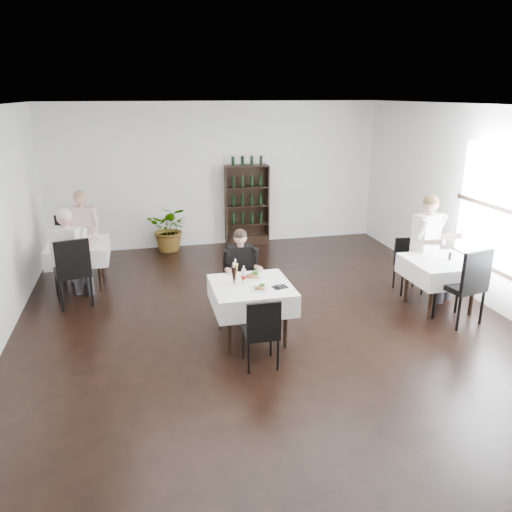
{
  "coord_description": "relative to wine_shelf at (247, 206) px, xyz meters",
  "views": [
    {
      "loc": [
        -1.66,
        -5.93,
        3.16
      ],
      "look_at": [
        -0.19,
        0.2,
        1.09
      ],
      "focal_mm": 35.0,
      "sensor_mm": 36.0,
      "label": 1
    }
  ],
  "objects": [
    {
      "name": "right_chair_near",
      "position": [
        2.12,
        -4.6,
        -0.2
      ],
      "size": [
        0.62,
        0.62,
        1.14
      ],
      "color": "black",
      "rests_on": "ground"
    },
    {
      "name": "pilsner_dark",
      "position": [
        -1.13,
        -4.31,
        0.06
      ],
      "size": [
        0.08,
        0.08,
        0.32
      ],
      "color": "black",
      "rests_on": "main_table"
    },
    {
      "name": "pepper_mill",
      "position": [
        2.23,
        -4.02,
        -0.02
      ],
      "size": [
        0.05,
        0.05,
        0.11
      ],
      "primitive_type": "cylinder",
      "rotation": [
        0.0,
        0.0,
        -0.3
      ],
      "color": "black",
      "rests_on": "right_table"
    },
    {
      "name": "left_table",
      "position": [
        -3.3,
        -1.81,
        -0.23
      ],
      "size": [
        0.98,
        0.98,
        0.77
      ],
      "color": "black",
      "rests_on": "ground"
    },
    {
      "name": "main_chair_near",
      "position": [
        -0.96,
        -5.1,
        -0.34
      ],
      "size": [
        0.42,
        0.42,
        0.89
      ],
      "color": "black",
      "rests_on": "ground"
    },
    {
      "name": "napkin_cutlery",
      "position": [
        -0.56,
        -4.5,
        -0.07
      ],
      "size": [
        0.21,
        0.2,
        0.02
      ],
      "color": "black",
      "rests_on": "main_table"
    },
    {
      "name": "pilsner_lager",
      "position": [
        -1.09,
        -4.22,
        0.06
      ],
      "size": [
        0.08,
        0.08,
        0.34
      ],
      "color": "gold",
      "rests_on": "main_table"
    },
    {
      "name": "left_chair_near",
      "position": [
        -3.3,
        -2.66,
        -0.22
      ],
      "size": [
        0.61,
        0.61,
        1.1
      ],
      "color": "black",
      "rests_on": "ground"
    },
    {
      "name": "diner_right_far",
      "position": [
        2.21,
        -3.53,
        0.12
      ],
      "size": [
        0.75,
        0.79,
        1.66
      ],
      "color": "#43424A",
      "rests_on": "ground"
    },
    {
      "name": "plate_near",
      "position": [
        -0.83,
        -4.5,
        -0.06
      ],
      "size": [
        0.28,
        0.28,
        0.07
      ],
      "color": "white",
      "rests_on": "main_table"
    },
    {
      "name": "left_chair_far",
      "position": [
        -3.44,
        -1.24,
        -0.21
      ],
      "size": [
        0.61,
        0.61,
        1.12
      ],
      "color": "black",
      "rests_on": "ground"
    },
    {
      "name": "potted_tree",
      "position": [
        -1.66,
        -0.11,
        -0.36
      ],
      "size": [
        1.05,
        0.97,
        0.97
      ],
      "primitive_type": "imported",
      "rotation": [
        0.0,
        0.0,
        -0.29
      ],
      "color": "#2C5F20",
      "rests_on": "ground"
    },
    {
      "name": "right_table",
      "position": [
        2.1,
        -4.01,
        -0.23
      ],
      "size": [
        0.98,
        0.98,
        0.77
      ],
      "color": "black",
      "rests_on": "ground"
    },
    {
      "name": "right_chair_far",
      "position": [
        2.01,
        -3.24,
        -0.34
      ],
      "size": [
        0.45,
        0.45,
        0.88
      ],
      "color": "black",
      "rests_on": "ground"
    },
    {
      "name": "main_table",
      "position": [
        -0.9,
        -4.31,
        -0.23
      ],
      "size": [
        1.03,
        1.03,
        0.77
      ],
      "color": "black",
      "rests_on": "ground"
    },
    {
      "name": "plate_far",
      "position": [
        -0.82,
        -4.07,
        -0.06
      ],
      "size": [
        0.3,
        0.3,
        0.09
      ],
      "color": "white",
      "rests_on": "main_table"
    },
    {
      "name": "diner_left_near",
      "position": [
        -3.33,
        -2.46,
        0.04
      ],
      "size": [
        0.67,
        0.71,
        1.53
      ],
      "color": "#43424A",
      "rests_on": "ground"
    },
    {
      "name": "diner_main",
      "position": [
        -0.89,
        -3.63,
        -0.08
      ],
      "size": [
        0.5,
        0.5,
        1.33
      ],
      "color": "#43424A",
      "rests_on": "ground"
    },
    {
      "name": "main_chair_far",
      "position": [
        -0.9,
        -3.52,
        -0.34
      ],
      "size": [
        0.5,
        0.5,
        0.89
      ],
      "color": "black",
      "rests_on": "ground"
    },
    {
      "name": "diner_left_far",
      "position": [
        -3.27,
        -1.28,
        0.06
      ],
      "size": [
        0.65,
        0.7,
        1.55
      ],
      "color": "#43424A",
      "rests_on": "ground"
    },
    {
      "name": "wine_shelf",
      "position": [
        0.0,
        0.0,
        0.0
      ],
      "size": [
        0.9,
        0.28,
        1.75
      ],
      "color": "black",
      "rests_on": "ground"
    },
    {
      "name": "room_shell",
      "position": [
        -0.6,
        -4.31,
        0.65
      ],
      "size": [
        9.0,
        9.0,
        9.0
      ],
      "color": "black",
      "rests_on": "ground"
    },
    {
      "name": "window_right",
      "position": [
        2.88,
        -4.31,
        0.65
      ],
      "size": [
        0.06,
        2.3,
        1.85
      ],
      "color": "white",
      "rests_on": "room_shell"
    },
    {
      "name": "coke_bottle",
      "position": [
        -0.99,
        -4.24,
        0.02
      ],
      "size": [
        0.06,
        0.06,
        0.24
      ],
      "color": "silver",
      "rests_on": "main_table"
    }
  ]
}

